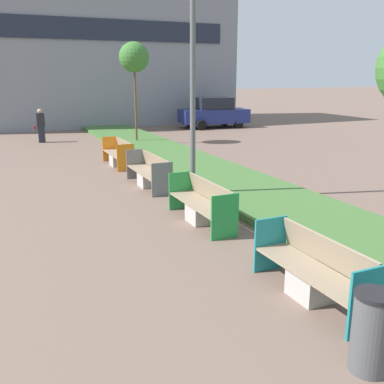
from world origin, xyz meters
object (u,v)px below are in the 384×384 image
at_px(bench_teal_frame, 314,275).
at_px(bench_grey_frame, 149,174).
at_px(sapling_tree_far, 134,58).
at_px(bench_green_frame, 202,206).
at_px(street_lamp_post, 193,53).
at_px(pedestrian_walking, 41,126).
at_px(bench_orange_frame, 119,156).
at_px(litter_bin, 372,332).
at_px(parked_car_distant, 214,113).

distance_m(bench_teal_frame, bench_grey_frame, 7.58).
distance_m(bench_grey_frame, sapling_tree_far, 9.23).
bearing_deg(bench_teal_frame, bench_green_frame, 89.98).
xyz_separation_m(street_lamp_post, sapling_tree_far, (1.56, 10.03, 0.21)).
height_order(bench_grey_frame, sapling_tree_far, sapling_tree_far).
xyz_separation_m(street_lamp_post, pedestrian_walking, (-2.56, 12.37, -2.94)).
height_order(bench_grey_frame, pedestrian_walking, pedestrian_walking).
distance_m(bench_orange_frame, litter_bin, 12.68).
bearing_deg(bench_green_frame, street_lamp_post, 72.00).
bearing_deg(sapling_tree_far, litter_bin, -98.79).
xyz_separation_m(bench_green_frame, litter_bin, (-0.53, -5.55, 0.11)).
relative_size(bench_teal_frame, street_lamp_post, 0.33).
distance_m(street_lamp_post, pedestrian_walking, 12.97).
xyz_separation_m(bench_green_frame, bench_orange_frame, (-0.00, 7.12, -0.01)).
relative_size(bench_grey_frame, litter_bin, 2.54).
bearing_deg(pedestrian_walking, bench_orange_frame, -74.69).
relative_size(street_lamp_post, pedestrian_walking, 4.16).
distance_m(bench_green_frame, pedestrian_walking, 14.39).
bearing_deg(bench_orange_frame, sapling_tree_far, 65.60).
relative_size(litter_bin, pedestrian_walking, 0.59).
bearing_deg(bench_grey_frame, bench_teal_frame, -90.02).
xyz_separation_m(bench_orange_frame, parked_car_distant, (8.57, 9.25, 0.54)).
height_order(sapling_tree_far, parked_car_distant, sapling_tree_far).
distance_m(bench_green_frame, litter_bin, 5.58).
bearing_deg(bench_green_frame, bench_teal_frame, -90.02).
bearing_deg(bench_orange_frame, pedestrian_walking, 105.31).
xyz_separation_m(bench_green_frame, bench_grey_frame, (0.00, 3.68, 0.00)).
distance_m(bench_green_frame, sapling_tree_far, 12.62).
relative_size(litter_bin, sapling_tree_far, 0.21).
xyz_separation_m(bench_grey_frame, street_lamp_post, (0.61, -1.81, 3.39)).
relative_size(bench_teal_frame, parked_car_distant, 0.51).
bearing_deg(street_lamp_post, bench_green_frame, -108.00).
bearing_deg(bench_grey_frame, sapling_tree_far, 75.26).
relative_size(pedestrian_walking, parked_car_distant, 0.37).
bearing_deg(pedestrian_walking, sapling_tree_far, -29.67).
bearing_deg(street_lamp_post, bench_grey_frame, 108.61).
bearing_deg(parked_car_distant, bench_teal_frame, -106.66).
relative_size(bench_green_frame, parked_car_distant, 0.54).
xyz_separation_m(bench_teal_frame, bench_orange_frame, (-0.00, 11.02, -0.00)).
distance_m(bench_green_frame, bench_orange_frame, 7.12).
distance_m(bench_orange_frame, street_lamp_post, 6.28).
relative_size(bench_green_frame, bench_orange_frame, 1.10).
relative_size(sapling_tree_far, pedestrian_walking, 2.88).
height_order(bench_green_frame, sapling_tree_far, sapling_tree_far).
distance_m(bench_green_frame, parked_car_distant, 18.49).
bearing_deg(bench_teal_frame, bench_grey_frame, 89.98).
bearing_deg(pedestrian_walking, street_lamp_post, -78.30).
height_order(bench_orange_frame, litter_bin, litter_bin).
distance_m(litter_bin, sapling_tree_far, 18.00).
bearing_deg(litter_bin, bench_teal_frame, 72.12).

